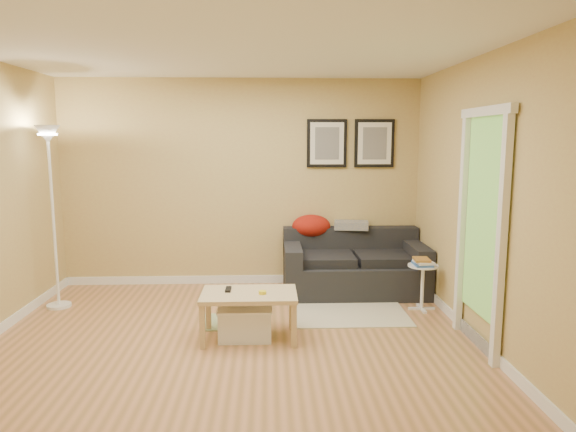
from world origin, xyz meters
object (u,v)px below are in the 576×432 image
(storage_bin, at_px, (245,322))
(floor_lamp, at_px, (53,223))
(book_stack, at_px, (422,262))
(side_table, at_px, (422,287))
(sofa, at_px, (354,262))
(coffee_table, at_px, (249,315))

(storage_bin, relative_size, floor_lamp, 0.25)
(storage_bin, xyz_separation_m, book_stack, (1.89, 0.74, 0.39))
(side_table, xyz_separation_m, floor_lamp, (-4.02, 0.24, 0.70))
(storage_bin, relative_size, book_stack, 2.08)
(storage_bin, relative_size, side_table, 1.00)
(storage_bin, bearing_deg, sofa, 48.39)
(floor_lamp, bearing_deg, sofa, 7.20)
(sofa, xyz_separation_m, coffee_table, (-1.22, -1.42, -0.15))
(book_stack, xyz_separation_m, floor_lamp, (-4.01, 0.25, 0.41))
(sofa, relative_size, book_stack, 7.00)
(sofa, distance_m, coffee_table, 1.88)
(storage_bin, xyz_separation_m, floor_lamp, (-2.12, 0.99, 0.80))
(coffee_table, height_order, floor_lamp, floor_lamp)
(storage_bin, bearing_deg, floor_lamp, 154.97)
(sofa, relative_size, coffee_table, 1.92)
(book_stack, bearing_deg, sofa, 112.42)
(sofa, xyz_separation_m, storage_bin, (-1.26, -1.42, -0.22))
(side_table, bearing_deg, storage_bin, -158.41)
(coffee_table, bearing_deg, sofa, 63.22)
(coffee_table, distance_m, book_stack, 2.02)
(side_table, relative_size, book_stack, 2.07)
(coffee_table, bearing_deg, storage_bin, -171.77)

